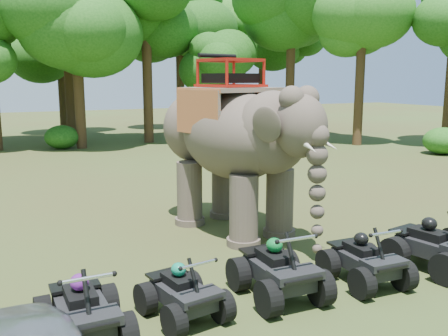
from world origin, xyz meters
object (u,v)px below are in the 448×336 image
at_px(elephant, 233,144).
at_px(atv_2, 279,263).
at_px(atv_1, 183,286).
at_px(atv_4, 435,239).
at_px(atv_3, 365,254).
at_px(atv_0, 82,303).

bearing_deg(elephant, atv_2, -117.95).
xyz_separation_m(atv_1, atv_4, (5.58, -0.31, 0.11)).
distance_m(atv_1, atv_2, 1.88).
bearing_deg(atv_1, atv_3, -12.67).
bearing_deg(atv_3, atv_1, 179.22).
distance_m(atv_0, atv_2, 3.56).
relative_size(elephant, atv_3, 3.29).
bearing_deg(atv_4, atv_3, 167.66).
bearing_deg(elephant, atv_4, -72.33).
xyz_separation_m(atv_0, atv_2, (3.56, 0.08, 0.02)).
bearing_deg(atv_3, atv_2, 176.27).
distance_m(atv_1, atv_4, 5.59).
xyz_separation_m(elephant, atv_1, (-3.03, -4.10, -1.73)).
xyz_separation_m(atv_3, atv_4, (1.83, -0.08, 0.07)).
bearing_deg(atv_1, atv_0, 174.31).
distance_m(atv_0, atv_3, 5.43).
height_order(elephant, atv_0, elephant).
distance_m(atv_2, atv_4, 3.71).
bearing_deg(atv_2, atv_0, -176.92).
height_order(atv_0, atv_1, atv_0).
height_order(elephant, atv_4, elephant).
xyz_separation_m(atv_0, atv_3, (5.43, -0.13, -0.03)).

